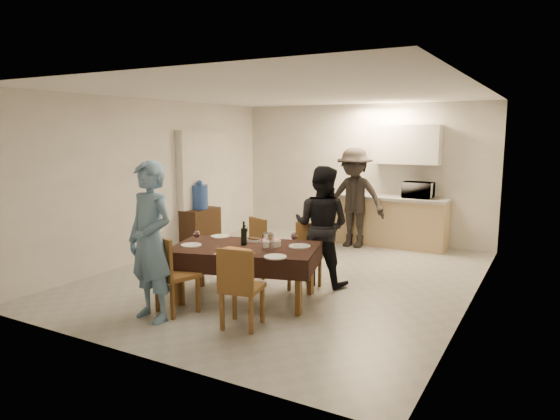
{
  "coord_description": "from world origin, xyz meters",
  "views": [
    {
      "loc": [
        3.32,
        -6.19,
        2.08
      ],
      "look_at": [
        0.03,
        -0.3,
        1.01
      ],
      "focal_mm": 32.0,
      "sensor_mm": 36.0,
      "label": 1
    }
  ],
  "objects": [
    {
      "name": "floor",
      "position": [
        0.0,
        0.0,
        0.0
      ],
      "size": [
        5.0,
        6.0,
        0.02
      ],
      "primitive_type": "cube",
      "color": "#9F9F9B",
      "rests_on": "ground"
    },
    {
      "name": "ceiling",
      "position": [
        0.0,
        0.0,
        2.6
      ],
      "size": [
        5.0,
        6.0,
        0.02
      ],
      "primitive_type": "cube",
      "color": "white",
      "rests_on": "wall_back"
    },
    {
      "name": "wall_back",
      "position": [
        0.0,
        3.0,
        1.3
      ],
      "size": [
        5.0,
        0.02,
        2.6
      ],
      "primitive_type": "cube",
      "color": "silver",
      "rests_on": "floor"
    },
    {
      "name": "wall_front",
      "position": [
        0.0,
        -3.0,
        1.3
      ],
      "size": [
        5.0,
        0.02,
        2.6
      ],
      "primitive_type": "cube",
      "color": "silver",
      "rests_on": "floor"
    },
    {
      "name": "wall_left",
      "position": [
        -2.5,
        0.0,
        1.3
      ],
      "size": [
        0.02,
        6.0,
        2.6
      ],
      "primitive_type": "cube",
      "color": "silver",
      "rests_on": "floor"
    },
    {
      "name": "wall_right",
      "position": [
        2.5,
        0.0,
        1.3
      ],
      "size": [
        0.02,
        6.0,
        2.6
      ],
      "primitive_type": "cube",
      "color": "silver",
      "rests_on": "floor"
    },
    {
      "name": "stub_partition",
      "position": [
        -2.42,
        1.2,
        1.05
      ],
      "size": [
        0.15,
        1.4,
        2.1
      ],
      "primitive_type": "cube",
      "color": "silver",
      "rests_on": "floor"
    },
    {
      "name": "kitchen_base_cabinet",
      "position": [
        0.6,
        2.68,
        0.43
      ],
      "size": [
        2.2,
        0.6,
        0.86
      ],
      "primitive_type": "cube",
      "color": "tan",
      "rests_on": "floor"
    },
    {
      "name": "kitchen_worktop",
      "position": [
        0.6,
        2.68,
        0.89
      ],
      "size": [
        2.24,
        0.64,
        0.05
      ],
      "primitive_type": "cube",
      "color": "#9A9A96",
      "rests_on": "kitchen_base_cabinet"
    },
    {
      "name": "upper_cabinet",
      "position": [
        0.9,
        2.82,
        1.85
      ],
      "size": [
        1.2,
        0.34,
        0.7
      ],
      "primitive_type": "cube",
      "color": "silver",
      "rests_on": "wall_back"
    },
    {
      "name": "dining_table",
      "position": [
        0.02,
        -1.17,
        0.65
      ],
      "size": [
        1.96,
        1.46,
        0.68
      ],
      "rotation": [
        0.0,
        0.0,
        0.28
      ],
      "color": "black",
      "rests_on": "floor"
    },
    {
      "name": "chair_near_left",
      "position": [
        -0.43,
        -2.01,
        0.56
      ],
      "size": [
        0.52,
        0.53,
        0.49
      ],
      "rotation": [
        0.0,
        0.0,
        -0.31
      ],
      "color": "brown",
      "rests_on": "floor"
    },
    {
      "name": "chair_near_right",
      "position": [
        0.47,
        -2.01,
        0.54
      ],
      "size": [
        0.47,
        0.48,
        0.48
      ],
      "rotation": [
        0.0,
        0.0,
        0.18
      ],
      "color": "brown",
      "rests_on": "floor"
    },
    {
      "name": "chair_far_left",
      "position": [
        -0.43,
        -0.51,
        0.53
      ],
      "size": [
        0.51,
        0.53,
        0.47
      ],
      "rotation": [
        0.0,
        0.0,
        2.74
      ],
      "color": "brown",
      "rests_on": "floor"
    },
    {
      "name": "chair_far_right",
      "position": [
        0.47,
        -0.51,
        0.53
      ],
      "size": [
        0.43,
        0.43,
        0.47
      ],
      "rotation": [
        0.0,
        0.0,
        3.25
      ],
      "color": "brown",
      "rests_on": "floor"
    },
    {
      "name": "console",
      "position": [
        -2.28,
        0.87,
        0.35
      ],
      "size": [
        0.38,
        0.76,
        0.7
      ],
      "primitive_type": "cube",
      "color": "black",
      "rests_on": "floor"
    },
    {
      "name": "water_jug",
      "position": [
        -2.28,
        0.87,
        0.92
      ],
      "size": [
        0.29,
        0.29,
        0.44
      ],
      "primitive_type": "cylinder",
      "color": "#3156B3",
      "rests_on": "console"
    },
    {
      "name": "wine_bottle",
      "position": [
        -0.03,
        -1.12,
        0.83
      ],
      "size": [
        0.07,
        0.07,
        0.3
      ],
      "primitive_type": null,
      "color": "black",
      "rests_on": "dining_table"
    },
    {
      "name": "water_pitcher",
      "position": [
        0.37,
        -1.22,
        0.79
      ],
      "size": [
        0.13,
        0.13,
        0.21
      ],
      "primitive_type": "cylinder",
      "color": "white",
      "rests_on": "dining_table"
    },
    {
      "name": "savoury_tart",
      "position": [
        0.12,
        -1.55,
        0.71
      ],
      "size": [
        0.4,
        0.31,
        0.05
      ],
      "primitive_type": "cube",
      "rotation": [
        0.0,
        0.0,
        -0.03
      ],
      "color": "#A96931",
      "rests_on": "dining_table"
    },
    {
      "name": "salad_bowl",
      "position": [
        0.32,
        -0.99,
        0.72
      ],
      "size": [
        0.19,
        0.19,
        0.07
      ],
      "primitive_type": "cylinder",
      "color": "white",
      "rests_on": "dining_table"
    },
    {
      "name": "mushroom_dish",
      "position": [
        -0.03,
        -0.89,
        0.7
      ],
      "size": [
        0.18,
        0.18,
        0.03
      ],
      "primitive_type": "cylinder",
      "color": "white",
      "rests_on": "dining_table"
    },
    {
      "name": "wine_glass_a",
      "position": [
        -0.53,
        -1.42,
        0.78
      ],
      "size": [
        0.09,
        0.09,
        0.19
      ],
      "primitive_type": null,
      "color": "white",
      "rests_on": "dining_table"
    },
    {
      "name": "wine_glass_b",
      "position": [
        0.57,
        -0.92,
        0.78
      ],
      "size": [
        0.08,
        0.08,
        0.18
      ],
      "primitive_type": null,
      "color": "white",
      "rests_on": "dining_table"
    },
    {
      "name": "wine_glass_c",
      "position": [
        -0.18,
        -0.87,
        0.78
      ],
      "size": [
        0.09,
        0.09,
        0.19
      ],
      "primitive_type": null,
      "color": "white",
      "rests_on": "dining_table"
    },
    {
      "name": "plate_near_left",
      "position": [
        -0.58,
        -1.47,
        0.69
      ],
      "size": [
        0.25,
        0.25,
        0.01
      ],
      "primitive_type": "cylinder",
      "color": "white",
      "rests_on": "dining_table"
    },
    {
      "name": "plate_near_right",
      "position": [
        0.62,
        -1.47,
        0.69
      ],
      "size": [
        0.25,
        0.25,
        0.01
      ],
      "primitive_type": "cylinder",
      "color": "white",
      "rests_on": "dining_table"
    },
    {
      "name": "plate_far_left",
      "position": [
        -0.58,
        -0.87,
        0.69
      ],
      "size": [
        0.24,
        0.24,
        0.01
      ],
      "primitive_type": "cylinder",
      "color": "white",
      "rests_on": "dining_table"
    },
    {
      "name": "plate_far_right",
      "position": [
        0.62,
        -0.87,
        0.69
      ],
      "size": [
        0.27,
        0.27,
        0.02
      ],
      "primitive_type": "cylinder",
      "color": "white",
      "rests_on": "dining_table"
    },
    {
      "name": "microwave",
      "position": [
        1.18,
        2.68,
        1.05
      ],
      "size": [
        0.52,
        0.35,
        0.29
      ],
      "primitive_type": "imported",
      "rotation": [
        0.0,
        0.0,
        3.14
      ],
      "color": "silver",
      "rests_on": "kitchen_worktop"
    },
    {
      "name": "person_near",
      "position": [
        -0.53,
        -2.22,
        0.89
      ],
      "size": [
        0.71,
        0.53,
        1.77
      ],
      "primitive_type": "imported",
      "rotation": [
        0.0,
        0.0,
        -0.17
      ],
      "color": "#5B80A4",
      "rests_on": "floor"
    },
    {
      "name": "person_far",
      "position": [
        0.57,
        -0.12,
        0.81
      ],
      "size": [
        0.82,
        0.65,
        1.63
      ],
      "primitive_type": "imported",
      "rotation": [
        0.0,
        0.0,
        3.19
      ],
      "color": "black",
      "rests_on": "floor"
    },
    {
      "name": "person_kitchen",
      "position": [
        0.14,
        2.23,
        0.9
      ],
      "size": [
        1.16,
        0.67,
        1.8
      ],
      "primitive_type": "imported",
      "color": "black",
      "rests_on": "floor"
    }
  ]
}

